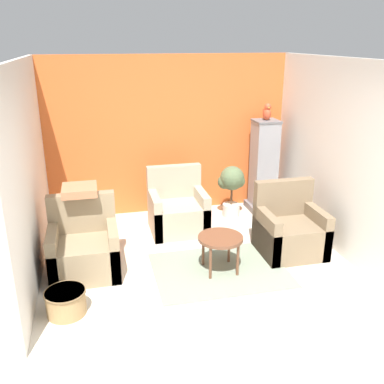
{
  "coord_description": "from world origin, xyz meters",
  "views": [
    {
      "loc": [
        -1.21,
        -3.47,
        2.81
      ],
      "look_at": [
        0.0,
        1.67,
        0.9
      ],
      "focal_mm": 40.0,
      "sensor_mm": 36.0,
      "label": 1
    }
  ],
  "objects_px": {
    "armchair_middle": "(178,211)",
    "parrot": "(267,112)",
    "wicker_basket": "(66,301)",
    "birdcage": "(264,168)",
    "coffee_table": "(220,241)",
    "potted_plant": "(232,184)",
    "armchair_left": "(84,250)",
    "armchair_right": "(289,231)"
  },
  "relations": [
    {
      "from": "armchair_middle",
      "to": "parrot",
      "type": "bearing_deg",
      "value": 17.99
    },
    {
      "from": "wicker_basket",
      "to": "birdcage",
      "type": "bearing_deg",
      "value": 36.28
    },
    {
      "from": "coffee_table",
      "to": "potted_plant",
      "type": "bearing_deg",
      "value": 67.53
    },
    {
      "from": "coffee_table",
      "to": "wicker_basket",
      "type": "bearing_deg",
      "value": -165.28
    },
    {
      "from": "birdcage",
      "to": "wicker_basket",
      "type": "xyz_separation_m",
      "value": [
        -3.19,
        -2.34,
        -0.6
      ]
    },
    {
      "from": "armchair_left",
      "to": "potted_plant",
      "type": "xyz_separation_m",
      "value": [
        2.37,
        1.34,
        0.24
      ]
    },
    {
      "from": "potted_plant",
      "to": "birdcage",
      "type": "bearing_deg",
      "value": 13.86
    },
    {
      "from": "armchair_right",
      "to": "armchair_left",
      "type": "bearing_deg",
      "value": 178.37
    },
    {
      "from": "coffee_table",
      "to": "parrot",
      "type": "xyz_separation_m",
      "value": [
        1.31,
        1.85,
        1.26
      ]
    },
    {
      "from": "birdcage",
      "to": "potted_plant",
      "type": "distance_m",
      "value": 0.66
    },
    {
      "from": "coffee_table",
      "to": "wicker_basket",
      "type": "xyz_separation_m",
      "value": [
        -1.87,
        -0.49,
        -0.27
      ]
    },
    {
      "from": "parrot",
      "to": "potted_plant",
      "type": "distance_m",
      "value": 1.29
    },
    {
      "from": "armchair_right",
      "to": "wicker_basket",
      "type": "bearing_deg",
      "value": -165.38
    },
    {
      "from": "coffee_table",
      "to": "armchair_right",
      "type": "relative_size",
      "value": 0.59
    },
    {
      "from": "coffee_table",
      "to": "parrot",
      "type": "relative_size",
      "value": 2.04
    },
    {
      "from": "parrot",
      "to": "potted_plant",
      "type": "height_order",
      "value": "parrot"
    },
    {
      "from": "parrot",
      "to": "armchair_middle",
      "type": "bearing_deg",
      "value": -162.01
    },
    {
      "from": "birdcage",
      "to": "wicker_basket",
      "type": "height_order",
      "value": "birdcage"
    },
    {
      "from": "armchair_right",
      "to": "parrot",
      "type": "distance_m",
      "value": 2.1
    },
    {
      "from": "armchair_left",
      "to": "armchair_right",
      "type": "bearing_deg",
      "value": -1.63
    },
    {
      "from": "coffee_table",
      "to": "armchair_left",
      "type": "distance_m",
      "value": 1.71
    },
    {
      "from": "armchair_middle",
      "to": "wicker_basket",
      "type": "xyz_separation_m",
      "value": [
        -1.6,
        -1.82,
        -0.16
      ]
    },
    {
      "from": "parrot",
      "to": "armchair_left",
      "type": "bearing_deg",
      "value": -153.39
    },
    {
      "from": "wicker_basket",
      "to": "parrot",
      "type": "bearing_deg",
      "value": 36.31
    },
    {
      "from": "armchair_left",
      "to": "armchair_middle",
      "type": "relative_size",
      "value": 1.0
    },
    {
      "from": "potted_plant",
      "to": "wicker_basket",
      "type": "relative_size",
      "value": 1.94
    },
    {
      "from": "armchair_right",
      "to": "potted_plant",
      "type": "height_order",
      "value": "armchair_right"
    },
    {
      "from": "armchair_left",
      "to": "potted_plant",
      "type": "height_order",
      "value": "armchair_left"
    },
    {
      "from": "birdcage",
      "to": "potted_plant",
      "type": "height_order",
      "value": "birdcage"
    },
    {
      "from": "armchair_right",
      "to": "wicker_basket",
      "type": "xyz_separation_m",
      "value": [
        -2.95,
        -0.77,
        -0.16
      ]
    },
    {
      "from": "armchair_right",
      "to": "birdcage",
      "type": "distance_m",
      "value": 1.65
    },
    {
      "from": "armchair_middle",
      "to": "potted_plant",
      "type": "distance_m",
      "value": 1.07
    },
    {
      "from": "armchair_right",
      "to": "armchair_middle",
      "type": "height_order",
      "value": "same"
    },
    {
      "from": "armchair_middle",
      "to": "wicker_basket",
      "type": "height_order",
      "value": "armchair_middle"
    },
    {
      "from": "wicker_basket",
      "to": "armchair_right",
      "type": "bearing_deg",
      "value": 14.62
    },
    {
      "from": "coffee_table",
      "to": "armchair_left",
      "type": "xyz_separation_m",
      "value": [
        -1.67,
        0.36,
        -0.11
      ]
    },
    {
      "from": "coffee_table",
      "to": "armchair_middle",
      "type": "xyz_separation_m",
      "value": [
        -0.28,
        1.33,
        -0.11
      ]
    },
    {
      "from": "armchair_left",
      "to": "parrot",
      "type": "relative_size",
      "value": 3.47
    },
    {
      "from": "armchair_middle",
      "to": "parrot",
      "type": "height_order",
      "value": "parrot"
    },
    {
      "from": "armchair_middle",
      "to": "birdcage",
      "type": "bearing_deg",
      "value": 17.92
    },
    {
      "from": "armchair_left",
      "to": "armchair_middle",
      "type": "bearing_deg",
      "value": 35.1
    },
    {
      "from": "coffee_table",
      "to": "armchair_left",
      "type": "relative_size",
      "value": 0.59
    }
  ]
}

